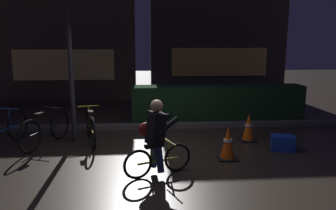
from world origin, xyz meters
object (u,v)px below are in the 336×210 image
Objects in this scene: parked_bike_center_left at (90,127)px; traffic_cone_far at (248,128)px; street_post at (71,76)px; traffic_cone_near at (228,143)px; blue_crate at (283,143)px; parked_bike_left_mid at (46,129)px; parked_bike_leftmost at (1,130)px; cyclist at (156,138)px.

traffic_cone_far is (3.43, -0.15, -0.05)m from parked_bike_center_left.
street_post reaches higher than parked_bike_center_left.
blue_crate is at bearing 17.93° from traffic_cone_near.
street_post is 1.82× the size of parked_bike_left_mid.
traffic_cone_far is (5.22, 0.01, -0.05)m from parked_bike_leftmost.
traffic_cone_near is (3.58, -1.09, -0.05)m from parked_bike_left_mid.
traffic_cone_near is (4.47, -1.09, -0.04)m from parked_bike_leftmost.
street_post is at bearing 66.16° from parked_bike_center_left.
street_post is 4.74× the size of traffic_cone_far.
parked_bike_center_left is 2.32m from cyclist.
traffic_cone_near is (2.68, -1.24, -0.05)m from parked_bike_center_left.
traffic_cone_near is at bearing -87.09° from parked_bike_left_mid.
street_post reaches higher than traffic_cone_far.
parked_bike_left_mid is at bearing 84.69° from parked_bike_center_left.
parked_bike_center_left reaches higher than traffic_cone_far.
street_post is 3.50m from traffic_cone_near.
parked_bike_center_left is 2.65× the size of traffic_cone_far.
parked_bike_left_mid is 4.87m from blue_crate.
traffic_cone_near is 1.31m from blue_crate.
parked_bike_center_left is 2.96m from traffic_cone_near.
cyclist is at bearing -158.18° from blue_crate.
blue_crate is (3.92, -0.84, -0.20)m from parked_bike_center_left.
cyclist is at bearing -159.36° from parked_bike_center_left.
parked_bike_left_mid is 0.98× the size of parked_bike_center_left.
parked_bike_leftmost reaches higher than traffic_cone_near.
traffic_cone_far is at bearing -70.12° from parked_bike_left_mid.
parked_bike_leftmost is at bearing 129.16° from cyclist.
parked_bike_center_left reaches higher than traffic_cone_near.
parked_bike_center_left is at bearing 177.48° from traffic_cone_far.
traffic_cone_far is at bearing -72.19° from parked_bike_leftmost.
parked_bike_leftmost is 4.60m from traffic_cone_near.
cyclist reaches higher than parked_bike_leftmost.
parked_bike_center_left is 1.29× the size of cyclist.
parked_bike_leftmost is at bearing 110.33° from parked_bike_left_mid.
street_post reaches higher than parked_bike_left_mid.
street_post is 1.83× the size of parked_bike_leftmost.
parked_bike_center_left is 2.58× the size of traffic_cone_near.
parked_bike_center_left is (0.90, 0.15, -0.00)m from parked_bike_left_mid.
parked_bike_left_mid reaches higher than traffic_cone_near.
parked_bike_leftmost is 1.26× the size of cyclist.
blue_crate is (1.24, 0.40, -0.15)m from traffic_cone_near.
cyclist reaches higher than parked_bike_center_left.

